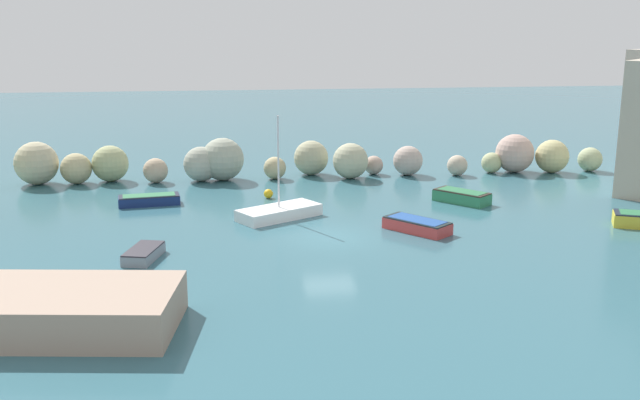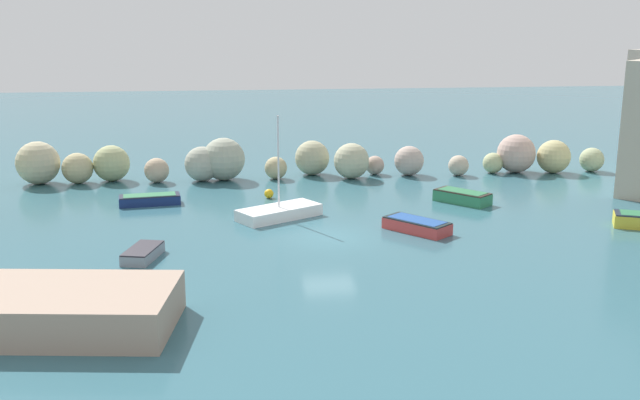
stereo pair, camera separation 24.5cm
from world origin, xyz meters
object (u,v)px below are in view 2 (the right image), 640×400
moored_boat_7 (143,253)px  moored_boat_5 (150,199)px  moored_boat_3 (417,225)px  channel_buoy (269,194)px  moored_boat_1 (462,197)px  stone_dock (54,309)px  moored_boat_0 (279,212)px

moored_boat_7 → moored_boat_5: bearing=-161.1°
moored_boat_3 → moored_boat_5: bearing=22.1°
channel_buoy → moored_boat_7: channel_buoy is taller
moored_boat_1 → moored_boat_3: (-4.10, -5.48, -0.04)m
stone_dock → channel_buoy: size_ratio=14.73×
channel_buoy → moored_boat_7: 12.40m
channel_buoy → moored_boat_5: size_ratio=0.16×
stone_dock → moored_boat_1: 24.78m
stone_dock → moored_boat_0: size_ratio=1.48×
moored_boat_0 → moored_boat_5: moored_boat_0 is taller
channel_buoy → moored_boat_5: moored_boat_5 is taller
moored_boat_0 → moored_boat_7: 8.91m
moored_boat_3 → moored_boat_7: bearing=62.1°
channel_buoy → moored_boat_0: moored_boat_0 is taller
moored_boat_1 → moored_boat_5: moored_boat_1 is taller
moored_boat_1 → moored_boat_3: size_ratio=0.95×
stone_dock → moored_boat_5: stone_dock is taller
stone_dock → moored_boat_1: stone_dock is taller
channel_buoy → moored_boat_3: moored_boat_3 is taller
moored_boat_5 → moored_boat_7: moored_boat_5 is taller
moored_boat_7 → moored_boat_1: bearing=130.7°
moored_boat_0 → moored_boat_7: (-6.44, -6.17, -0.08)m
moored_boat_1 → moored_boat_5: 17.87m
moored_boat_3 → moored_boat_0: bearing=22.7°
stone_dock → channel_buoy: 19.95m
channel_buoy → moored_boat_0: (0.27, -4.60, 0.05)m
moored_boat_7 → moored_boat_0: bearing=148.9°
moored_boat_0 → stone_dock: bearing=-153.4°
channel_buoy → moored_boat_0: 4.60m
moored_boat_0 → moored_boat_1: moored_boat_0 is taller
moored_boat_3 → moored_boat_1: bearing=-76.5°
moored_boat_3 → channel_buoy: bearing=0.7°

